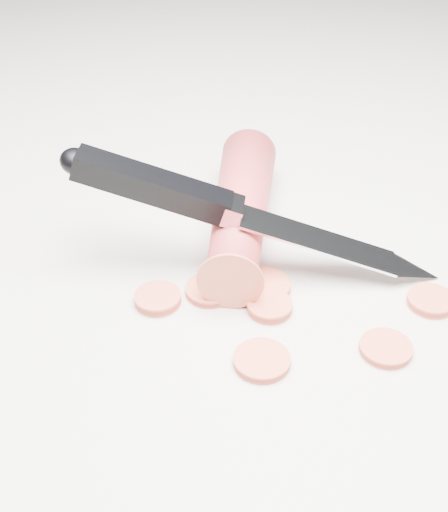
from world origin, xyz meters
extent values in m
plane|color=silver|center=(0.00, 0.00, 0.00)|extent=(2.40, 2.40, 0.00)
cylinder|color=red|center=(-0.01, 0.06, 0.02)|extent=(0.08, 0.18, 0.04)
cylinder|color=#E2553A|center=(-0.08, -0.02, 0.00)|extent=(0.03, 0.03, 0.01)
cylinder|color=#E2553A|center=(-0.01, -0.04, 0.00)|extent=(0.03, 0.03, 0.01)
cylinder|color=#E2553A|center=(-0.01, -0.01, 0.00)|extent=(0.04, 0.04, 0.01)
cylinder|color=#E2553A|center=(0.06, -0.08, 0.00)|extent=(0.03, 0.03, 0.01)
cylinder|color=#E2553A|center=(0.10, -0.05, 0.00)|extent=(0.03, 0.03, 0.01)
cylinder|color=#E2553A|center=(-0.05, -0.01, 0.00)|extent=(0.03, 0.03, 0.01)
cylinder|color=#E2553A|center=(-0.02, -0.08, 0.00)|extent=(0.04, 0.04, 0.01)
camera|label=1|loc=(-0.09, -0.39, 0.32)|focal=50.00mm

